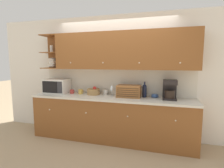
# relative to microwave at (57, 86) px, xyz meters

# --- Properties ---
(ground_plane) EXTENTS (24.00, 24.00, 0.00)m
(ground_plane) POSITION_rel_microwave_xyz_m (1.31, 0.22, -1.07)
(ground_plane) COLOR tan
(wall_back) EXTENTS (5.71, 0.06, 2.60)m
(wall_back) POSITION_rel_microwave_xyz_m (1.31, 0.25, 0.23)
(wall_back) COLOR white
(wall_back) RESTS_ON ground_plane
(counter_unit) EXTENTS (3.33, 0.65, 0.91)m
(counter_unit) POSITION_rel_microwave_xyz_m (1.31, -0.09, -0.61)
(counter_unit) COLOR brown
(counter_unit) RESTS_ON ground_plane
(backsplash_panel) EXTENTS (3.31, 0.01, 0.55)m
(backsplash_panel) POSITION_rel_microwave_xyz_m (1.31, 0.21, 0.12)
(backsplash_panel) COLOR silver
(backsplash_panel) RESTS_ON counter_unit
(upper_cabinets) EXTENTS (3.31, 0.36, 0.75)m
(upper_cabinets) POSITION_rel_microwave_xyz_m (1.46, 0.05, 0.77)
(upper_cabinets) COLOR brown
(upper_cabinets) RESTS_ON backsplash_panel
(microwave) EXTENTS (0.53, 0.39, 0.32)m
(microwave) POSITION_rel_microwave_xyz_m (0.00, 0.00, 0.00)
(microwave) COLOR silver
(microwave) RESTS_ON counter_unit
(mug_patterned_third) EXTENTS (0.10, 0.08, 0.09)m
(mug_patterned_third) POSITION_rel_microwave_xyz_m (0.37, 0.01, -0.11)
(mug_patterned_third) COLOR #B73D38
(mug_patterned_third) RESTS_ON counter_unit
(mug_blue_second) EXTENTS (0.11, 0.10, 0.10)m
(mug_blue_second) POSITION_rel_microwave_xyz_m (0.59, 0.01, -0.11)
(mug_blue_second) COLOR gold
(mug_blue_second) RESTS_ON counter_unit
(fruit_basket) EXTENTS (0.27, 0.27, 0.19)m
(fruit_basket) POSITION_rel_microwave_xyz_m (0.88, 0.03, -0.09)
(fruit_basket) COLOR #A87F4C
(fruit_basket) RESTS_ON counter_unit
(mug) EXTENTS (0.10, 0.08, 0.10)m
(mug) POSITION_rel_microwave_xyz_m (1.13, 0.11, -0.11)
(mug) COLOR silver
(mug) RESTS_ON counter_unit
(wine_glass) EXTENTS (0.08, 0.08, 0.22)m
(wine_glass) POSITION_rel_microwave_xyz_m (1.32, -0.02, -0.01)
(wine_glass) COLOR silver
(wine_glass) RESTS_ON counter_unit
(bread_box) EXTENTS (0.47, 0.28, 0.24)m
(bread_box) POSITION_rel_microwave_xyz_m (1.67, -0.04, -0.04)
(bread_box) COLOR #996033
(bread_box) RESTS_ON counter_unit
(wine_bottle) EXTENTS (0.08, 0.08, 0.31)m
(wine_bottle) POSITION_rel_microwave_xyz_m (1.97, 0.05, -0.02)
(wine_bottle) COLOR black
(wine_bottle) RESTS_ON counter_unit
(bowl_stack_on_counter) EXTENTS (0.15, 0.15, 0.07)m
(bowl_stack_on_counter) POSITION_rel_microwave_xyz_m (2.18, 0.08, -0.12)
(bowl_stack_on_counter) COLOR #3D5B93
(bowl_stack_on_counter) RESTS_ON counter_unit
(coffee_maker) EXTENTS (0.25, 0.26, 0.37)m
(coffee_maker) POSITION_rel_microwave_xyz_m (2.45, -0.01, 0.03)
(coffee_maker) COLOR black
(coffee_maker) RESTS_ON counter_unit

